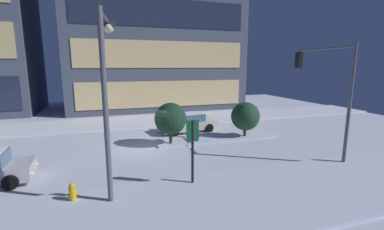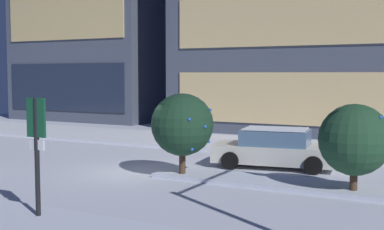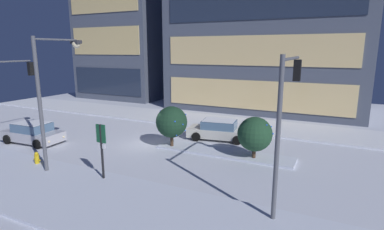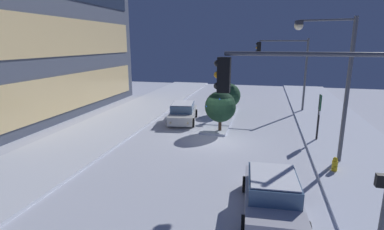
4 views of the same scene
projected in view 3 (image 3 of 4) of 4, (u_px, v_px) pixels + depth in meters
ground at (152, 144)px, 21.68m from camera, size 52.00×52.00×0.00m
curb_strip_near at (58, 190)px, 14.54m from camera, size 52.00×5.20×0.14m
curb_strip_far at (199, 120)px, 28.78m from camera, size 52.00×5.20×0.14m
median_strip at (223, 153)px, 19.76m from camera, size 9.00×1.80×0.14m
office_tower_secondary at (128, 42)px, 42.77m from camera, size 11.70×9.38×15.32m
car_near at (33, 133)px, 21.98m from camera, size 4.58×2.33×1.49m
car_far at (219, 130)px, 22.75m from camera, size 4.84×2.58×1.49m
traffic_light_corner_near_right at (287, 102)px, 12.54m from camera, size 0.32×4.49×6.42m
street_lamp_arched at (52, 84)px, 16.34m from camera, size 0.69×2.78×7.25m
fire_hydrant at (37, 159)px, 17.65m from camera, size 0.48×0.26×0.83m
parking_info_sign at (102, 145)px, 15.30m from camera, size 0.55×0.12×2.97m
decorated_tree_median at (172, 122)px, 20.58m from camera, size 2.14×2.12×2.88m
decorated_tree_left_of_median at (255, 134)px, 18.33m from camera, size 2.14×2.14×2.67m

